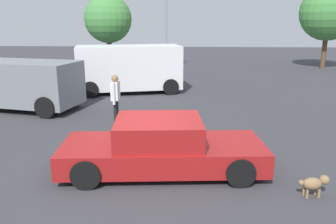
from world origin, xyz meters
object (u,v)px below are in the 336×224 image
object	(u,v)px
van_white	(129,67)
suv_dark	(22,83)
light_post_near	(166,8)
pedestrian	(116,95)
dog	(315,183)
sedan_foreground	(162,147)

from	to	relation	value
van_white	suv_dark	size ratio (longest dim) A/B	1.10
suv_dark	light_post_near	world-z (taller)	light_post_near
van_white	suv_dark	xyz separation A→B (m)	(-3.65, -3.63, -0.17)
pedestrian	dog	bearing A→B (deg)	-41.49
sedan_foreground	van_white	size ratio (longest dim) A/B	0.90
sedan_foreground	pedestrian	xyz separation A→B (m)	(-1.83, 3.63, 0.44)
suv_dark	pedestrian	size ratio (longest dim) A/B	2.83
sedan_foreground	dog	bearing A→B (deg)	-23.33
pedestrian	suv_dark	bearing A→B (deg)	157.12
sedan_foreground	suv_dark	distance (m)	8.13
sedan_foreground	suv_dark	size ratio (longest dim) A/B	1.00
van_white	pedestrian	distance (m)	5.54
dog	light_post_near	world-z (taller)	light_post_near
suv_dark	light_post_near	distance (m)	12.64
sedan_foreground	pedestrian	size ratio (longest dim) A/B	2.82
van_white	light_post_near	world-z (taller)	light_post_near
van_white	pedestrian	xyz separation A→B (m)	(0.48, -5.51, -0.21)
van_white	light_post_near	bearing A→B (deg)	-114.19
dog	pedestrian	bearing A→B (deg)	126.46
dog	van_white	size ratio (longest dim) A/B	0.12
dog	suv_dark	world-z (taller)	suv_dark
light_post_near	van_white	bearing A→B (deg)	-100.09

